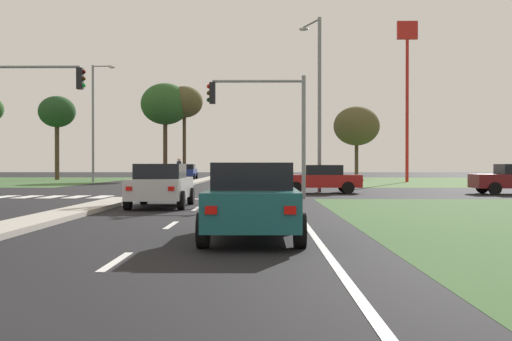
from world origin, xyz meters
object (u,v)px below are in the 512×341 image
street_lamp_third (95,118)px  treeline_second (57,113)px  car_teal_near (253,200)px  car_red_fourth (321,179)px  car_black_third (170,174)px  car_blue_second (187,171)px  treeline_fifth (357,126)px  fastfood_pole_sign (407,67)px  treeline_third (165,104)px  pedestrian_at_median (179,168)px  car_silver_fifth (161,185)px  street_lamp_second (318,95)px  treeline_fourth (184,103)px  traffic_signal_near_right (268,114)px  traffic_signal_near_left (7,103)px

street_lamp_third → treeline_second: (-6.31, 9.49, 1.21)m
car_teal_near → car_red_fourth: bearing=81.1°
car_black_third → car_red_fourth: (11.21, -21.97, 0.01)m
car_blue_second → treeline_fifth: treeline_fifth is taller
car_black_third → fastfood_pole_sign: (20.81, 0.55, 9.34)m
car_teal_near → car_blue_second: 55.89m
treeline_third → treeline_fifth: bearing=10.6°
car_teal_near → pedestrian_at_median: bearing=99.9°
car_silver_fifth → street_lamp_second: bearing=62.3°
car_red_fourth → treeline_fifth: bearing=-11.4°
car_blue_second → car_red_fourth: bearing=108.1°
treeline_fourth → car_silver_fifth: bearing=-84.2°
fastfood_pole_sign → treeline_fifth: size_ratio=1.84×
traffic_signal_near_right → fastfood_pole_sign: bearing=66.0°
traffic_signal_near_right → treeline_fifth: bearing=76.1°
car_silver_fifth → treeline_fourth: treeline_fourth is taller
treeline_fifth → car_silver_fifth: bearing=-106.7°
treeline_fourth → traffic_signal_near_left: bearing=-95.7°
car_teal_near → treeline_fourth: size_ratio=0.48×
car_black_third → treeline_third: 10.58m
pedestrian_at_median → treeline_fifth: 26.83m
car_blue_second → street_lamp_second: bearing=108.7°
car_teal_near → car_silver_fifth: (-3.41, 9.88, -0.00)m
car_teal_near → treeline_fifth: size_ratio=0.59×
car_red_fourth → street_lamp_third: 28.05m
car_blue_second → treeline_third: (-1.66, -4.20, 6.73)m
treeline_fourth → car_teal_near: bearing=-81.6°
pedestrian_at_median → car_red_fourth: bearing=-176.1°
treeline_fifth → fastfood_pole_sign: bearing=-75.7°
street_lamp_second → traffic_signal_near_left: bearing=-154.5°
car_black_third → traffic_signal_near_right: bearing=106.8°
car_blue_second → car_silver_fifth: (4.44, -45.45, -0.02)m
street_lamp_second → car_teal_near: bearing=-98.2°
treeline_fifth → treeline_second: bearing=-174.7°
street_lamp_third → traffic_signal_near_left: bearing=-83.4°
treeline_second → traffic_signal_near_left: bearing=-75.5°
treeline_second → treeline_third: treeline_third is taller
car_silver_fifth → traffic_signal_near_left: 10.30m
car_black_third → treeline_third: treeline_third is taller
traffic_signal_near_right → treeline_second: size_ratio=0.65×
street_lamp_third → treeline_third: bearing=60.9°
car_teal_near → car_silver_fifth: bearing=109.0°
pedestrian_at_median → treeline_third: (-3.64, 17.43, 6.27)m
car_silver_fifth → street_lamp_second: (6.67, 12.67, 4.58)m
traffic_signal_near_right → street_lamp_third: street_lamp_third is taller
treeline_second → treeline_fifth: 30.88m
fastfood_pole_sign → treeline_second: (-33.54, 8.25, -3.29)m
traffic_signal_near_left → treeline_third: treeline_third is taller
car_teal_near → car_black_third: bearing=100.4°
car_red_fourth → pedestrian_at_median: (-9.18, 12.48, 0.51)m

